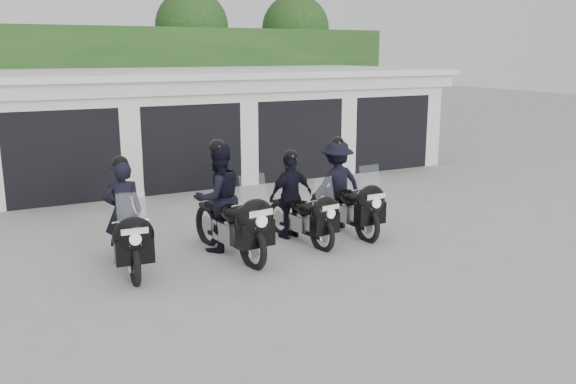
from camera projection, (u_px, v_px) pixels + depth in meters
name	position (u px, v px, depth m)	size (l,w,h in m)	color
ground	(294.00, 251.00, 10.90)	(80.00, 80.00, 0.00)	#9E9E99
garage_block	(163.00, 125.00, 17.55)	(16.40, 6.80, 2.96)	silver
background_vegetation	(133.00, 72.00, 21.61)	(20.00, 3.90, 5.80)	#1B3B15
police_bike_a	(126.00, 224.00, 9.89)	(0.76, 2.17, 1.89)	black
police_bike_b	(225.00, 205.00, 10.62)	(1.04, 2.37, 2.07)	black
police_bike_c	(296.00, 201.00, 11.42)	(1.02, 2.01, 1.75)	black
police_bike_d	(341.00, 190.00, 12.04)	(1.17, 2.20, 1.92)	black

